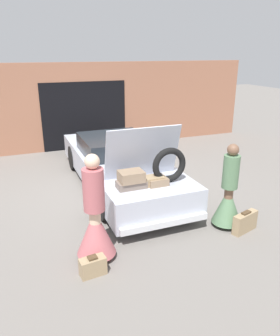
{
  "coord_description": "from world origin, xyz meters",
  "views": [
    {
      "loc": [
        -2.28,
        -7.14,
        3.13
      ],
      "look_at": [
        0.0,
        -1.4,
        0.92
      ],
      "focal_mm": 35.0,
      "sensor_mm": 36.0,
      "label": 1
    }
  ],
  "objects_px": {
    "person_left": "(95,223)",
    "person_right": "(228,198)",
    "suitcase_beside_right_person": "(245,222)",
    "suitcase_beside_left_person": "(93,266)",
    "car": "(119,164)"
  },
  "relations": [
    {
      "from": "person_left",
      "to": "person_right",
      "type": "relative_size",
      "value": 1.08
    },
    {
      "from": "person_left",
      "to": "suitcase_beside_right_person",
      "type": "distance_m",
      "value": 2.77
    },
    {
      "from": "person_left",
      "to": "suitcase_beside_left_person",
      "type": "height_order",
      "value": "person_left"
    },
    {
      "from": "suitcase_beside_right_person",
      "to": "suitcase_beside_left_person",
      "type": "bearing_deg",
      "value": -176.22
    },
    {
      "from": "car",
      "to": "suitcase_beside_left_person",
      "type": "xyz_separation_m",
      "value": [
        -1.43,
        -3.11,
        -0.41
      ]
    },
    {
      "from": "car",
      "to": "person_right",
      "type": "bearing_deg",
      "value": -64.17
    },
    {
      "from": "suitcase_beside_left_person",
      "to": "suitcase_beside_right_person",
      "type": "bearing_deg",
      "value": 3.78
    },
    {
      "from": "person_right",
      "to": "suitcase_beside_left_person",
      "type": "relative_size",
      "value": 4.0
    },
    {
      "from": "suitcase_beside_left_person",
      "to": "suitcase_beside_right_person",
      "type": "relative_size",
      "value": 0.7
    },
    {
      "from": "person_left",
      "to": "suitcase_beside_right_person",
      "type": "relative_size",
      "value": 3.02
    },
    {
      "from": "person_right",
      "to": "suitcase_beside_right_person",
      "type": "xyz_separation_m",
      "value": [
        0.19,
        -0.3,
        -0.39
      ]
    },
    {
      "from": "person_right",
      "to": "suitcase_beside_left_person",
      "type": "height_order",
      "value": "person_right"
    },
    {
      "from": "suitcase_beside_right_person",
      "to": "car",
      "type": "bearing_deg",
      "value": 116.46
    },
    {
      "from": "car",
      "to": "suitcase_beside_right_person",
      "type": "relative_size",
      "value": 9.01
    },
    {
      "from": "person_right",
      "to": "suitcase_beside_right_person",
      "type": "distance_m",
      "value": 0.53
    }
  ]
}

